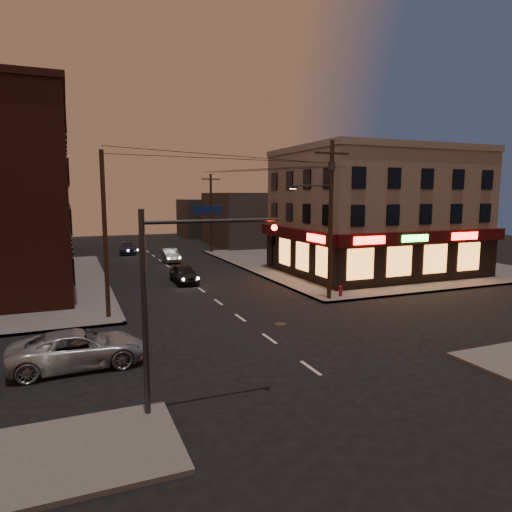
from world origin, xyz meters
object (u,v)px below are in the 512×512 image
sedan_near (184,274)px  sedan_mid (170,255)px  fire_hydrant (340,290)px  suv_cross (79,349)px  sedan_far (128,248)px

sedan_near → sedan_mid: sedan_near is taller
fire_hydrant → sedan_mid: bearing=108.9°
suv_cross → sedan_near: (7.94, 15.57, -0.01)m
fire_hydrant → suv_cross: bearing=-158.7°
suv_cross → fire_hydrant: bearing=-70.7°
sedan_near → sedan_far: sedan_near is taller
sedan_mid → fire_hydrant: 21.72m
suv_cross → sedan_mid: size_ratio=1.28×
sedan_near → sedan_far: bearing=96.4°
suv_cross → fire_hydrant: (16.24, 6.32, -0.18)m
sedan_near → sedan_mid: 11.37m
sedan_near → sedan_mid: bearing=84.4°
sedan_near → fire_hydrant: bearing=-47.3°
sedan_near → fire_hydrant: 12.43m
sedan_near → sedan_far: (-1.90, 19.63, -0.04)m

